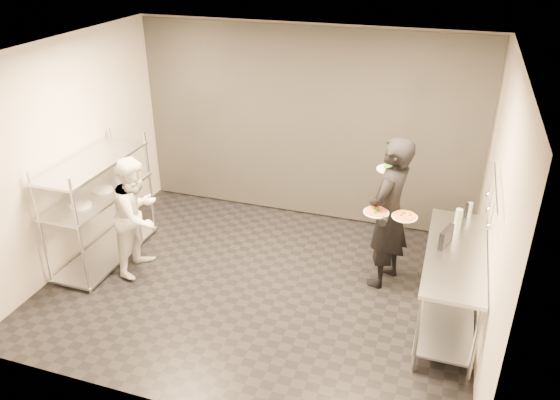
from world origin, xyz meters
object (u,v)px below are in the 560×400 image
(pass_rack, at_px, (100,204))
(salad_plate, at_px, (390,168))
(pizza_plate_near, at_px, (376,212))
(bottle_clear, at_px, (470,210))
(pos_monitor, at_px, (446,237))
(chef, at_px, (138,215))
(prep_counter, at_px, (452,275))
(pizza_plate_far, at_px, (405,216))
(bottle_green, at_px, (458,221))
(waiter, at_px, (389,213))
(bottle_dark, at_px, (467,210))

(pass_rack, height_order, salad_plate, pass_rack)
(pizza_plate_near, distance_m, bottle_clear, 1.09)
(salad_plate, height_order, pos_monitor, salad_plate)
(pass_rack, bearing_deg, chef, -8.03)
(pass_rack, bearing_deg, prep_counter, 0.03)
(chef, bearing_deg, prep_counter, -88.32)
(prep_counter, height_order, bottle_clear, bottle_clear)
(prep_counter, xyz_separation_m, chef, (-3.73, -0.09, 0.13))
(pizza_plate_far, distance_m, bottle_green, 0.57)
(pizza_plate_near, relative_size, salad_plate, 0.93)
(prep_counter, height_order, pizza_plate_near, pizza_plate_near)
(pizza_plate_far, relative_size, salad_plate, 0.93)
(pass_rack, relative_size, pizza_plate_far, 5.55)
(waiter, height_order, pizza_plate_near, waiter)
(waiter, xyz_separation_m, bottle_clear, (0.88, 0.22, 0.08))
(waiter, xyz_separation_m, bottle_green, (0.76, -0.16, 0.12))
(pizza_plate_far, bearing_deg, salad_plate, 119.44)
(salad_plate, relative_size, bottle_clear, 1.65)
(pass_rack, bearing_deg, bottle_green, 5.57)
(waiter, relative_size, pos_monitor, 6.75)
(pizza_plate_near, height_order, bottle_dark, bottle_dark)
(pizza_plate_far, xyz_separation_m, bottle_green, (0.57, 0.01, 0.03))
(waiter, xyz_separation_m, pizza_plate_near, (-0.12, -0.22, 0.11))
(chef, bearing_deg, bottle_clear, -76.62)
(chef, bearing_deg, salad_plate, -71.32)
(pizza_plate_near, height_order, bottle_clear, bottle_clear)
(pizza_plate_far, relative_size, bottle_green, 1.05)
(pos_monitor, bearing_deg, waiter, 161.28)
(prep_counter, bearing_deg, pizza_plate_far, 145.39)
(bottle_green, bearing_deg, pizza_plate_near, -176.59)
(prep_counter, bearing_deg, waiter, 143.28)
(bottle_green, bearing_deg, pass_rack, -174.43)
(pos_monitor, relative_size, bottle_clear, 1.47)
(salad_plate, height_order, bottle_dark, salad_plate)
(waiter, relative_size, salad_plate, 6.03)
(bottle_clear, height_order, bottle_dark, same)
(pass_rack, bearing_deg, bottle_dark, 10.32)
(prep_counter, xyz_separation_m, pizza_plate_far, (-0.59, 0.40, 0.40))
(bottle_clear, bearing_deg, pizza_plate_far, -150.18)
(chef, height_order, bottle_dark, chef)
(pass_rack, height_order, bottle_clear, pass_rack)
(bottle_green, bearing_deg, waiter, 167.87)
(chef, relative_size, pizza_plate_near, 5.24)
(prep_counter, bearing_deg, chef, -178.66)
(chef, bearing_deg, pizza_plate_far, -80.76)
(prep_counter, relative_size, salad_plate, 5.81)
(pizza_plate_far, bearing_deg, waiter, 137.51)
(waiter, xyz_separation_m, pos_monitor, (0.66, -0.50, 0.09))
(pass_rack, bearing_deg, salad_plate, 14.04)
(chef, bearing_deg, bottle_dark, -76.54)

